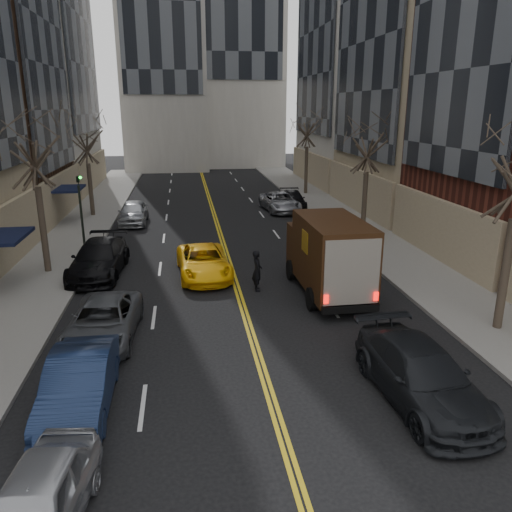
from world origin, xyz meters
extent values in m
cube|color=slate|center=(-9.00, 27.00, 0.07)|extent=(4.00, 66.00, 0.15)
cube|color=slate|center=(9.00, 27.00, 0.07)|extent=(4.00, 66.00, 0.15)
cube|color=black|center=(-10.84, 33.00, 13.20)|extent=(0.20, 10.56, 19.20)
cube|color=black|center=(-10.00, 18.00, 2.40)|extent=(2.00, 3.00, 0.15)
cube|color=black|center=(-10.00, 31.00, 2.40)|extent=(2.00, 3.00, 0.15)
cube|color=black|center=(-10.90, 31.00, 1.35)|extent=(0.20, 3.00, 2.50)
cube|color=tan|center=(16.00, 32.00, 14.00)|extent=(10.00, 14.00, 28.00)
cube|color=#B7B2A8|center=(17.00, 46.50, 17.00)|extent=(12.00, 15.00, 34.00)
cylinder|color=#382D23|center=(-8.80, 20.00, 2.17)|extent=(0.30, 0.30, 4.05)
cylinder|color=#382D23|center=(-8.80, 33.00, 1.99)|extent=(0.30, 0.30, 3.69)
cylinder|color=#382D23|center=(8.80, 11.00, 2.13)|extent=(0.30, 0.30, 3.96)
cylinder|color=#382D23|center=(8.80, 25.00, 2.04)|extent=(0.30, 0.30, 3.78)
cylinder|color=#382D23|center=(8.80, 40.00, 2.22)|extent=(0.30, 0.30, 4.14)
cylinder|color=black|center=(-7.40, 22.00, 2.05)|extent=(0.12, 0.12, 3.80)
imported|color=black|center=(-7.40, 22.00, 4.40)|extent=(0.15, 0.18, 0.90)
sphere|color=#0CE526|center=(-7.25, 21.90, 4.35)|extent=(0.14, 0.14, 0.14)
cube|color=black|center=(3.77, 15.49, 0.53)|extent=(2.20, 6.19, 0.29)
cube|color=black|center=(3.74, 17.75, 1.49)|extent=(2.29, 1.67, 2.02)
cube|color=black|center=(3.78, 14.96, 1.93)|extent=(2.38, 4.75, 2.89)
cube|color=black|center=(3.81, 12.52, 0.53)|extent=(2.22, 0.20, 0.29)
cube|color=red|center=(2.85, 12.49, 0.96)|extent=(0.17, 0.06, 0.34)
cube|color=red|center=(4.78, 12.51, 0.96)|extent=(0.17, 0.06, 0.34)
cube|color=gold|center=(2.61, 14.99, 2.50)|extent=(0.05, 0.87, 0.87)
cube|color=gold|center=(4.96, 15.02, 2.50)|extent=(0.05, 0.87, 0.87)
cylinder|color=black|center=(2.61, 17.49, 0.46)|extent=(0.28, 0.93, 0.92)
cylinder|color=black|center=(4.88, 17.52, 0.46)|extent=(0.28, 0.93, 0.92)
cylinder|color=black|center=(2.66, 13.83, 0.46)|extent=(0.28, 0.93, 0.92)
cylinder|color=black|center=(4.93, 13.86, 0.46)|extent=(0.28, 0.93, 0.92)
imported|color=black|center=(4.03, 7.26, 0.77)|extent=(2.46, 5.42, 1.54)
cube|color=black|center=(4.03, 8.03, 1.40)|extent=(0.13, 0.04, 0.09)
cube|color=blue|center=(4.03, 8.00, 1.40)|extent=(0.10, 0.01, 0.06)
imported|color=#FDBB0A|center=(-1.37, 18.58, 0.70)|extent=(2.63, 5.17, 1.40)
imported|color=black|center=(0.85, 16.33, 0.91)|extent=(0.44, 0.67, 1.82)
imported|color=#B6B8BE|center=(-5.10, 3.97, 0.68)|extent=(2.09, 4.18, 1.37)
imported|color=#13203E|center=(-5.10, 8.15, 0.75)|extent=(1.63, 4.57, 1.50)
imported|color=#484B50|center=(-5.10, 12.32, 0.67)|extent=(2.49, 4.95, 1.34)
imported|color=black|center=(-6.30, 19.52, 0.80)|extent=(2.58, 5.64, 1.60)
imported|color=#ADB0B5|center=(-5.66, 30.34, 0.78)|extent=(1.89, 4.60, 1.56)
imported|color=#44454B|center=(5.77, 20.64, 0.73)|extent=(1.59, 4.42, 1.45)
imported|color=#A0A2A8|center=(5.10, 33.08, 0.71)|extent=(2.80, 5.30, 1.42)
imported|color=black|center=(6.30, 34.15, 0.66)|extent=(2.21, 4.69, 1.32)
camera|label=1|loc=(-2.15, -4.02, 7.78)|focal=35.00mm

